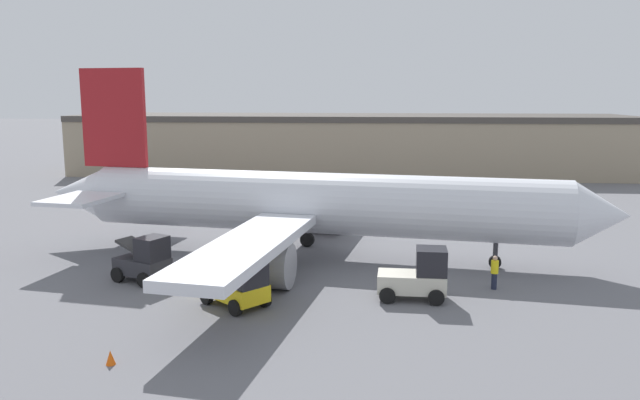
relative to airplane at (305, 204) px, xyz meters
The scene contains 8 objects.
ground_plane 3.38m from the airplane, ahead, with size 400.00×400.00×0.00m, color slate.
terminal_building 40.90m from the airplane, 88.63° to the left, with size 67.23×13.94×7.23m.
airplane is the anchor object (origin of this frame).
ground_crew_worker 11.99m from the airplane, 28.76° to the right, with size 0.38×0.38×1.75m.
baggage_tug 10.10m from the airplane, 50.04° to the right, with size 3.33×2.05×2.55m.
belt_loader_truck 10.03m from the airplane, 142.92° to the right, with size 3.29×2.92×2.48m.
pushback_tug 9.89m from the airplane, 102.14° to the right, with size 3.56×3.44×2.28m.
safety_cone_near 17.18m from the airplane, 108.56° to the right, with size 0.36×0.36×0.55m.
Camera 1 is at (3.23, -36.69, 9.84)m, focal length 35.00 mm.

